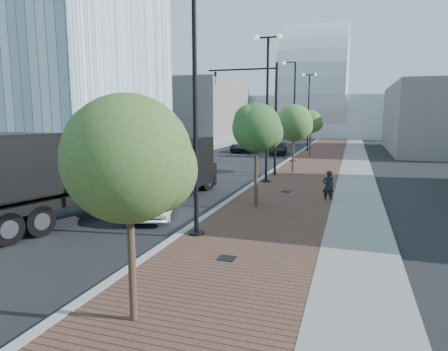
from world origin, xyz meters
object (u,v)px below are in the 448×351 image
(dark_car_mid, at_px, (246,146))
(pedestrian, at_px, (328,186))
(white_sedan, at_px, (153,196))
(dump_truck, at_px, (140,172))

(dark_car_mid, relative_size, pedestrian, 3.24)
(white_sedan, bearing_deg, pedestrian, 14.54)
(white_sedan, height_order, pedestrian, white_sedan)
(dump_truck, distance_m, white_sedan, 2.88)
(dump_truck, relative_size, pedestrian, 8.54)
(white_sedan, bearing_deg, dump_truck, 111.09)
(dump_truck, height_order, pedestrian, dump_truck)
(dark_car_mid, bearing_deg, white_sedan, -75.46)
(dark_car_mid, xyz_separation_m, pedestrian, (11.03, -25.04, 0.08))
(white_sedan, relative_size, pedestrian, 3.10)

